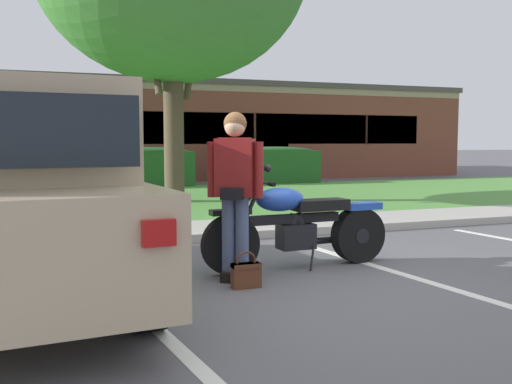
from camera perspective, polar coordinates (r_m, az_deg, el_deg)
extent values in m
plane|color=#565659|center=(5.83, 4.99, -9.06)|extent=(140.00, 140.00, 0.00)
cube|color=#ADA89E|center=(8.36, -3.33, -4.33)|extent=(60.00, 0.20, 0.12)
cube|color=#ADA89E|center=(9.16, -4.92, -3.64)|extent=(60.00, 1.50, 0.08)
cube|color=#518E3D|center=(13.72, -10.29, -0.87)|extent=(60.00, 7.92, 0.06)
cube|color=silver|center=(5.52, -12.88, -9.93)|extent=(0.60, 4.39, 0.01)
cube|color=silver|center=(6.55, 13.29, -7.57)|extent=(0.60, 4.39, 0.01)
cylinder|color=black|center=(6.18, -2.50, -5.19)|extent=(0.64, 0.13, 0.64)
cylinder|color=black|center=(6.18, -2.50, -5.19)|extent=(0.19, 0.13, 0.18)
cylinder|color=black|center=(6.92, 9.97, -4.17)|extent=(0.65, 0.21, 0.64)
cylinder|color=black|center=(6.92, 9.97, -4.17)|extent=(0.19, 0.21, 0.18)
cube|color=black|center=(6.13, -2.52, -1.97)|extent=(0.45, 0.16, 0.06)
cube|color=blue|center=(6.90, 10.36, -1.35)|extent=(0.45, 0.22, 0.08)
cylinder|color=black|center=(6.12, -1.05, -2.66)|extent=(0.31, 0.06, 0.58)
cylinder|color=black|center=(6.26, -1.62, -2.48)|extent=(0.31, 0.06, 0.58)
sphere|color=black|center=(6.18, -1.04, -0.17)|extent=(0.17, 0.17, 0.17)
cylinder|color=black|center=(6.22, 0.15, 0.98)|extent=(0.07, 0.72, 0.03)
cylinder|color=black|center=(5.90, 1.57, 0.75)|extent=(0.05, 0.10, 0.04)
cylinder|color=black|center=(6.55, -1.13, 1.18)|extent=(0.05, 0.10, 0.04)
sphere|color=black|center=(5.93, 1.15, 2.33)|extent=(0.08, 0.08, 0.08)
sphere|color=black|center=(6.48, -1.09, 2.55)|extent=(0.08, 0.08, 0.08)
cube|color=#B2BCC6|center=(6.18, -0.53, 1.88)|extent=(0.16, 0.37, 0.35)
cube|color=black|center=(6.45, 3.71, -2.61)|extent=(1.10, 0.16, 0.10)
ellipsoid|color=blue|center=(6.35, 2.36, -0.73)|extent=(0.58, 0.35, 0.26)
cube|color=black|center=(6.59, 6.26, -1.24)|extent=(0.65, 0.31, 0.12)
cube|color=black|center=(6.50, 3.93, -4.35)|extent=(0.41, 0.26, 0.28)
cylinder|color=black|center=(6.46, 3.67, -2.97)|extent=(0.18, 0.13, 0.21)
cylinder|color=black|center=(6.49, 4.21, -2.93)|extent=(0.18, 0.13, 0.21)
cylinder|color=black|center=(6.81, 6.14, -4.78)|extent=(0.60, 0.11, 0.08)
cylinder|color=black|center=(6.91, 7.58, -4.65)|extent=(0.60, 0.11, 0.08)
cylinder|color=black|center=(6.45, 5.54, -6.32)|extent=(0.12, 0.12, 0.30)
cube|color=black|center=(5.94, -1.42, -8.27)|extent=(0.22, 0.26, 0.10)
cube|color=black|center=(5.97, -2.74, -8.21)|extent=(0.22, 0.26, 0.10)
cylinder|color=#47567A|center=(5.88, -1.38, -4.63)|extent=(0.14, 0.14, 0.86)
cylinder|color=#47567A|center=(5.92, -2.71, -4.58)|extent=(0.14, 0.14, 0.86)
cube|color=maroon|center=(5.82, -2.07, 2.40)|extent=(0.44, 0.39, 0.58)
cube|color=maroon|center=(5.82, -2.08, 5.06)|extent=(0.36, 0.33, 0.06)
sphere|color=tan|center=(5.82, -2.08, 6.44)|extent=(0.21, 0.21, 0.21)
sphere|color=brown|center=(5.83, -2.05, 6.73)|extent=(0.23, 0.23, 0.23)
cube|color=black|center=(5.71, -2.37, -0.16)|extent=(0.24, 0.20, 0.12)
cylinder|color=maroon|center=(5.77, 0.25, 2.18)|extent=(0.09, 0.09, 0.56)
cylinder|color=maroon|center=(5.88, -4.34, 2.22)|extent=(0.09, 0.09, 0.56)
cube|color=#562D19|center=(5.67, -0.98, -8.18)|extent=(0.28, 0.12, 0.24)
cube|color=#562D19|center=(5.65, -0.97, -7.20)|extent=(0.28, 0.13, 0.04)
torus|color=#562D19|center=(5.64, -0.98, -6.80)|extent=(0.20, 0.02, 0.20)
cube|color=tan|center=(5.70, -23.26, -2.60)|extent=(2.26, 4.83, 0.80)
cube|color=tan|center=(5.51, -23.49, 5.28)|extent=(1.93, 3.04, 0.76)
cube|color=black|center=(5.60, -14.88, 5.51)|extent=(0.25, 2.72, 0.55)
cube|color=black|center=(6.74, -23.81, 4.82)|extent=(1.57, 0.36, 0.51)
cube|color=black|center=(3.87, -22.72, 5.59)|extent=(1.56, 0.16, 0.47)
cube|color=black|center=(8.11, -23.79, -2.61)|extent=(1.90, 0.25, 0.20)
cube|color=#B21414|center=(3.45, -9.52, -3.97)|extent=(0.20, 0.08, 0.16)
cylinder|color=black|center=(7.28, -16.53, -4.01)|extent=(0.29, 0.62, 0.60)
cylinder|color=black|center=(4.47, -10.77, -9.51)|extent=(0.29, 0.62, 0.60)
cylinder|color=#4C3D2D|center=(13.18, -8.05, 5.34)|extent=(0.45, 0.45, 3.00)
cylinder|color=#4C3D2D|center=(13.37, -6.43, 11.94)|extent=(0.16, 0.93, 1.35)
cylinder|color=#4C3D2D|center=(13.20, -9.83, 12.06)|extent=(0.16, 0.92, 1.38)
cube|color=#235623|center=(17.71, -10.87, 2.12)|extent=(2.89, 0.90, 1.10)
ellipsoid|color=#235623|center=(17.69, -10.90, 3.90)|extent=(2.75, 0.84, 0.28)
cube|color=#235623|center=(18.86, 1.60, 2.38)|extent=(3.07, 0.90, 1.10)
ellipsoid|color=#235623|center=(18.84, 1.60, 4.05)|extent=(2.92, 0.84, 0.28)
cube|color=brown|center=(24.52, -14.32, 5.51)|extent=(27.12, 9.56, 3.39)
cube|color=#998466|center=(19.90, -12.87, 10.23)|extent=(27.12, 0.10, 0.24)
cube|color=#4C4742|center=(24.61, -14.41, 9.69)|extent=(27.39, 9.65, 0.20)
cube|color=#1E282D|center=(19.81, -12.78, 6.19)|extent=(23.05, 0.06, 1.10)
cube|color=brown|center=(19.80, -12.78, 6.19)|extent=(0.08, 0.04, 1.20)
cube|color=brown|center=(20.95, -0.12, 6.24)|extent=(0.08, 0.04, 1.20)
cube|color=brown|center=(22.98, 10.77, 6.04)|extent=(0.08, 0.04, 1.20)
cube|color=#473323|center=(21.27, 1.92, 4.02)|extent=(1.00, 0.08, 2.10)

